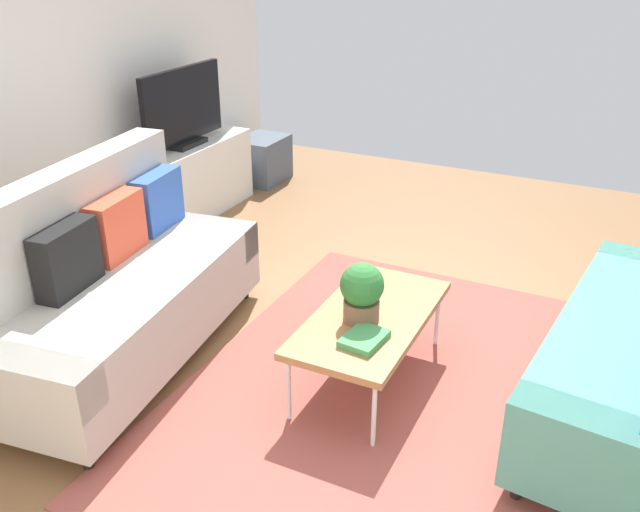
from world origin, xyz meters
TOP-DOWN VIEW (x-y plane):
  - ground_plane at (0.00, 0.00)m, footprint 7.68×7.68m
  - area_rug at (-0.12, -0.08)m, footprint 2.90×2.20m
  - couch_beige at (-0.46, 1.54)m, footprint 1.99×1.07m
  - coffee_table at (-0.07, 0.12)m, footprint 1.10×0.56m
  - tv_console at (1.49, 2.46)m, footprint 1.40×0.44m
  - tv at (1.49, 2.44)m, footprint 1.00×0.20m
  - storage_trunk at (2.59, 2.36)m, footprint 0.52×0.40m
  - potted_plant at (-0.14, 0.14)m, footprint 0.23×0.23m
  - table_book_0 at (-0.33, 0.05)m, footprint 0.26×0.20m
  - vase_0 at (0.91, 2.51)m, footprint 0.12×0.12m
  - bottle_0 at (1.10, 2.42)m, footprint 0.06×0.06m

SIDE VIEW (x-z plane):
  - ground_plane at x=0.00m, z-range 0.00..0.00m
  - area_rug at x=-0.12m, z-range 0.00..0.01m
  - storage_trunk at x=2.59m, z-range 0.00..0.44m
  - tv_console at x=1.49m, z-range 0.00..0.64m
  - coffee_table at x=-0.07m, z-range 0.18..0.60m
  - table_book_0 at x=-0.33m, z-range 0.42..0.46m
  - couch_beige at x=-0.46m, z-range -0.10..1.00m
  - potted_plant at x=-0.14m, z-range 0.43..0.75m
  - vase_0 at x=0.91m, z-range 0.64..0.77m
  - bottle_0 at x=1.10m, z-range 0.64..0.80m
  - tv at x=1.49m, z-range 0.63..1.27m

